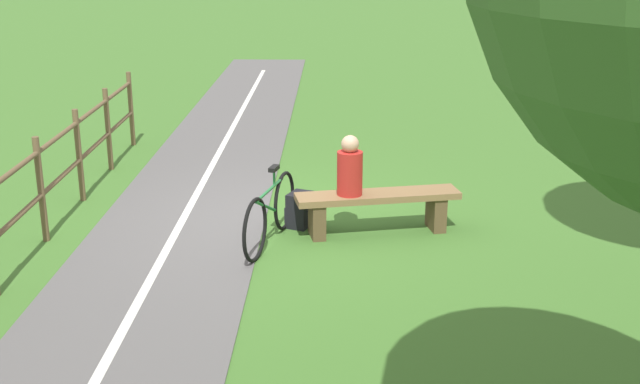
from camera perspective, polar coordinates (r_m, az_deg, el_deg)
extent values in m
plane|color=#3D6B28|center=(10.27, -3.18, -2.09)|extent=(80.00, 80.00, 0.00)
cube|color=#565454|center=(6.93, -15.86, -13.11)|extent=(3.29, 36.05, 0.02)
cube|color=silver|center=(6.92, -15.87, -13.04)|extent=(1.13, 31.99, 0.00)
cube|color=brown|center=(9.73, 4.16, -0.28)|extent=(2.05, 0.87, 0.08)
cube|color=brown|center=(10.02, 8.31, -1.44)|extent=(0.24, 0.40, 0.44)
cube|color=brown|center=(9.66, -0.22, -1.99)|extent=(0.24, 0.40, 0.44)
cylinder|color=#B2231E|center=(9.56, 2.15, 1.35)|extent=(0.37, 0.37, 0.53)
sphere|color=tan|center=(9.46, 2.17, 3.45)|extent=(0.21, 0.21, 0.21)
torus|color=black|center=(8.92, -4.68, -2.72)|extent=(0.20, 0.73, 0.74)
torus|color=black|center=(9.88, -2.57, -0.63)|extent=(0.20, 0.73, 0.74)
cylinder|color=#237038|center=(9.30, -3.61, 0.19)|extent=(0.23, 0.90, 0.04)
cylinder|color=#237038|center=(9.20, -3.91, -1.03)|extent=(0.18, 0.65, 0.34)
cylinder|color=#237038|center=(9.41, -3.30, 1.06)|extent=(0.03, 0.03, 0.20)
cube|color=black|center=(9.38, -3.31, 1.70)|extent=(0.12, 0.21, 0.05)
cube|color=black|center=(10.00, -1.44, -1.28)|extent=(0.35, 0.39, 0.44)
cube|color=black|center=(10.08, -2.19, -1.52)|extent=(0.12, 0.22, 0.20)
cylinder|color=brown|center=(14.26, -13.39, 5.81)|extent=(0.08, 0.08, 1.29)
cylinder|color=brown|center=(12.80, -14.93, 4.35)|extent=(0.08, 0.08, 1.29)
cylinder|color=brown|center=(11.36, -16.87, 2.51)|extent=(0.08, 0.08, 1.29)
cylinder|color=brown|center=(9.95, -19.35, 0.15)|extent=(0.08, 0.08, 1.29)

